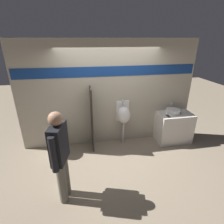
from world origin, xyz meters
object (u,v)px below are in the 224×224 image
object	(u,v)px
sink_basin	(173,111)
cell_phone	(168,116)
urinal_near_counter	(124,115)
person_in_vest	(60,155)
toilet	(59,143)

from	to	relation	value
sink_basin	cell_phone	distance (m)	0.29
sink_basin	urinal_near_counter	bearing A→B (deg)	176.61
person_in_vest	cell_phone	bearing A→B (deg)	-49.39
urinal_near_counter	person_in_vest	distance (m)	2.16
cell_phone	urinal_near_counter	distance (m)	1.15
urinal_near_counter	person_in_vest	xyz separation A→B (m)	(-1.46, -1.59, 0.10)
urinal_near_counter	person_in_vest	size ratio (longest dim) A/B	0.73
toilet	cell_phone	bearing A→B (deg)	-1.50
sink_basin	person_in_vest	world-z (taller)	person_in_vest
toilet	person_in_vest	distance (m)	1.57
urinal_near_counter	sink_basin	bearing A→B (deg)	-3.39
cell_phone	urinal_near_counter	size ratio (longest dim) A/B	0.11
cell_phone	toilet	distance (m)	2.85
sink_basin	person_in_vest	xyz separation A→B (m)	(-2.81, -1.51, 0.05)
urinal_near_counter	toilet	distance (m)	1.78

